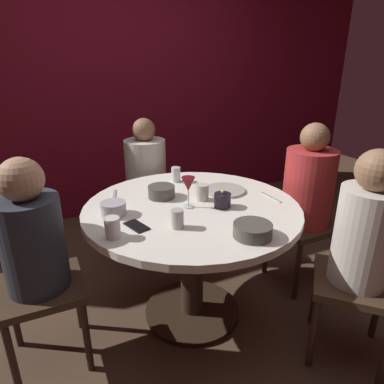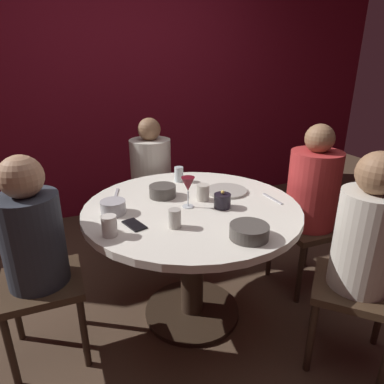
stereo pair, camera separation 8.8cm
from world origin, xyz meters
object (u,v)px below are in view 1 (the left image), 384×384
seated_diner_left (33,244)px  bowl_serving_large (113,209)px  wine_glass (188,185)px  cup_near_candle (176,174)px  cup_by_left_diner (177,219)px  dinner_plate (225,190)px  cell_phone (137,226)px  cup_by_right_diner (202,192)px  seated_diner_right (308,189)px  bowl_salad_center (253,230)px  cup_center_front (112,228)px  seated_diner_back (146,173)px  bowl_small_white (161,192)px  candle_holder (222,200)px  dining_table (192,232)px  seated_diner_front_right (364,237)px

seated_diner_left → bowl_serving_large: 0.42m
seated_diner_left → wine_glass: 0.83m
cup_near_candle → cup_by_left_diner: size_ratio=1.06×
dinner_plate → cell_phone: 0.69m
cup_near_candle → cup_by_right_diner: bearing=-87.4°
seated_diner_right → cup_by_right_diner: (-0.78, 0.05, 0.09)m
bowl_salad_center → dinner_plate: bearing=72.5°
cup_center_front → bowl_serving_large: bearing=76.4°
seated_diner_back → cell_phone: seated_diner_back is taller
bowl_small_white → cup_center_front: (-0.38, -0.37, 0.01)m
wine_glass → cup_by_left_diner: size_ratio=1.85×
wine_glass → seated_diner_back: bearing=88.0°
cup_by_left_diner → cup_center_front: bearing=173.7°
cell_phone → cup_near_candle: size_ratio=1.39×
bowl_salad_center → cup_center_front: bearing=155.9°
candle_holder → bowl_small_white: (-0.26, 0.28, -0.00)m
dining_table → cup_near_candle: size_ratio=12.21×
seated_diner_right → dinner_plate: seated_diner_right is taller
wine_glass → cell_phone: 0.37m
dining_table → wine_glass: (-0.03, -0.01, 0.30)m
bowl_serving_large → cup_by_left_diner: (0.25, -0.28, 0.01)m
seated_diner_right → seated_diner_front_right: (-0.23, -0.63, 0.00)m
cup_by_left_diner → cell_phone: bearing=152.7°
bowl_salad_center → cup_near_candle: cup_near_candle is taller
wine_glass → bowl_serving_large: wine_glass is taller
dining_table → seated_diner_back: 0.87m
seated_diner_front_right → seated_diner_left: bearing=21.7°
candle_holder → cup_center_front: bearing=-171.5°
bowl_small_white → cup_by_right_diner: (0.20, -0.14, 0.01)m
dining_table → cup_center_front: bearing=-159.1°
cell_phone → cup_by_left_diner: 0.21m
bowl_salad_center → bowl_small_white: 0.67m
seated_diner_back → candle_holder: 0.97m
bowl_salad_center → candle_holder: bearing=83.1°
seated_diner_front_right → cup_near_candle: (-0.56, 1.04, 0.09)m
wine_glass → dinner_plate: wine_glass is taller
seated_diner_left → wine_glass: size_ratio=6.44×
dining_table → cell_phone: cell_phone is taller
cell_phone → cup_near_candle: bearing=34.5°
dinner_plate → cup_near_candle: cup_near_candle is taller
candle_holder → bowl_small_white: 0.38m
cup_near_candle → seated_diner_left: bearing=-155.7°
seated_diner_back → cup_center_front: seated_diner_back is taller
dinner_plate → bowl_salad_center: size_ratio=1.40×
seated_diner_right → cup_near_candle: bearing=-27.4°
seated_diner_left → bowl_small_white: 0.75m
wine_glass → dinner_plate: bearing=22.4°
seated_diner_right → candle_holder: bearing=7.4°
seated_diner_right → cell_phone: (-1.23, -0.13, 0.04)m
cup_by_left_diner → seated_diner_front_right: bearing=-26.8°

